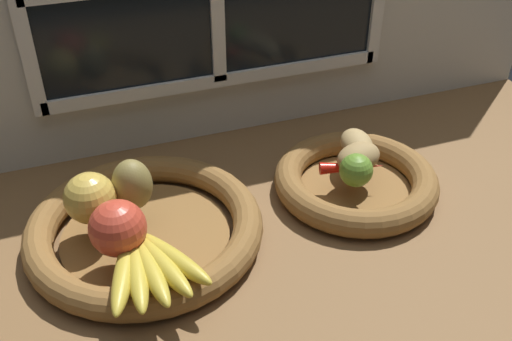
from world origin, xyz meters
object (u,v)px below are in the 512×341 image
at_px(fruit_bowl_right, 356,181).
at_px(potato_large, 358,157).
at_px(banana_bunch_front, 148,264).
at_px(potato_back, 357,144).
at_px(pear_brown, 132,184).
at_px(chili_pepper, 352,167).
at_px(apple_golden_left, 90,198).
at_px(lime_near, 356,170).
at_px(fruit_bowl_left, 145,228).
at_px(apple_red_front, 118,228).

distance_m(fruit_bowl_right, potato_large, 0.05).
bearing_deg(banana_bunch_front, fruit_bowl_right, 17.69).
height_order(banana_bunch_front, potato_back, potato_back).
bearing_deg(pear_brown, chili_pepper, -5.25).
relative_size(apple_golden_left, lime_near, 1.42).
distance_m(apple_golden_left, potato_large, 0.43).
height_order(fruit_bowl_left, potato_large, potato_large).
distance_m(apple_red_front, pear_brown, 0.10).
height_order(potato_back, chili_pepper, potato_back).
bearing_deg(fruit_bowl_left, fruit_bowl_right, 0.00).
relative_size(fruit_bowl_right, banana_bunch_front, 1.64).
bearing_deg(banana_bunch_front, chili_pepper, 17.53).
relative_size(fruit_bowl_left, pear_brown, 4.39).
relative_size(fruit_bowl_left, fruit_bowl_right, 1.30).
xyz_separation_m(pear_brown, lime_near, (0.34, -0.06, -0.01)).
relative_size(fruit_bowl_right, potato_back, 3.48).
bearing_deg(fruit_bowl_left, chili_pepper, -0.88).
bearing_deg(potato_large, apple_golden_left, 177.52).
relative_size(fruit_bowl_right, lime_near, 5.12).
height_order(fruit_bowl_right, potato_large, potato_large).
relative_size(apple_red_front, pear_brown, 0.97).
xyz_separation_m(apple_golden_left, pear_brown, (0.06, 0.01, 0.00)).
bearing_deg(fruit_bowl_right, potato_large, -90.00).
height_order(pear_brown, chili_pepper, pear_brown).
distance_m(apple_red_front, banana_bunch_front, 0.07).
bearing_deg(banana_bunch_front, potato_back, 22.21).
xyz_separation_m(banana_bunch_front, potato_large, (0.38, 0.12, 0.01)).
xyz_separation_m(banana_bunch_front, potato_back, (0.40, 0.16, 0.01)).
relative_size(fruit_bowl_left, apple_red_front, 4.54).
bearing_deg(potato_large, potato_back, 65.56).
bearing_deg(fruit_bowl_left, potato_large, 0.00).
distance_m(fruit_bowl_left, apple_red_front, 0.10).
xyz_separation_m(pear_brown, potato_back, (0.39, 0.01, -0.02)).
relative_size(potato_back, lime_near, 1.47).
xyz_separation_m(potato_large, potato_back, (0.02, 0.04, -0.00)).
bearing_deg(potato_large, fruit_bowl_left, -180.00).
bearing_deg(potato_back, apple_golden_left, -177.11).
bearing_deg(apple_red_front, pear_brown, 68.17).
distance_m(potato_large, chili_pepper, 0.02).
height_order(pear_brown, potato_back, pear_brown).
height_order(potato_back, lime_near, lime_near).
bearing_deg(fruit_bowl_left, apple_golden_left, 165.12).
relative_size(fruit_bowl_left, banana_bunch_front, 2.14).
bearing_deg(potato_large, pear_brown, 175.76).
bearing_deg(lime_near, potato_large, 56.31).
xyz_separation_m(fruit_bowl_left, apple_golden_left, (-0.07, 0.02, 0.06)).
xyz_separation_m(potato_back, lime_near, (-0.04, -0.08, 0.01)).
distance_m(apple_red_front, chili_pepper, 0.40).
distance_m(potato_back, chili_pepper, 0.06).
distance_m(fruit_bowl_right, apple_red_front, 0.41).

